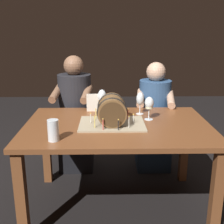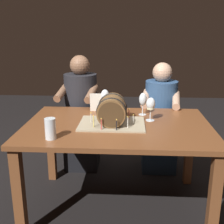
{
  "view_description": "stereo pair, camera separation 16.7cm",
  "coord_description": "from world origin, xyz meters",
  "px_view_note": "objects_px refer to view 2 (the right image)",
  "views": [
    {
      "loc": [
        -0.08,
        -2.11,
        1.44
      ],
      "look_at": [
        -0.04,
        -0.01,
        0.82
      ],
      "focal_mm": 46.19,
      "sensor_mm": 36.0,
      "label": 1
    },
    {
      "loc": [
        0.09,
        -2.11,
        1.44
      ],
      "look_at": [
        -0.04,
        -0.01,
        0.82
      ],
      "focal_mm": 46.19,
      "sensor_mm": 36.0,
      "label": 2
    }
  ],
  "objects_px": {
    "person_seated_left": "(81,118)",
    "person_seated_right": "(160,123)",
    "wine_glass_amber": "(105,97)",
    "wine_glass_empty": "(143,100)",
    "barrel_cake": "(112,112)",
    "dining_table": "(117,136)",
    "menu_card": "(96,102)",
    "beer_pint": "(50,130)",
    "wine_glass_white": "(151,105)"
  },
  "relations": [
    {
      "from": "person_seated_left",
      "to": "person_seated_right",
      "type": "xyz_separation_m",
      "value": [
        0.81,
        -0.0,
        -0.04
      ]
    },
    {
      "from": "wine_glass_amber",
      "to": "person_seated_right",
      "type": "bearing_deg",
      "value": 36.25
    },
    {
      "from": "wine_glass_empty",
      "to": "barrel_cake",
      "type": "bearing_deg",
      "value": -131.79
    },
    {
      "from": "dining_table",
      "to": "wine_glass_amber",
      "type": "xyz_separation_m",
      "value": [
        -0.12,
        0.31,
        0.23
      ]
    },
    {
      "from": "wine_glass_amber",
      "to": "menu_card",
      "type": "xyz_separation_m",
      "value": [
        -0.08,
        0.04,
        -0.06
      ]
    },
    {
      "from": "wine_glass_amber",
      "to": "beer_pint",
      "type": "bearing_deg",
      "value": -115.6
    },
    {
      "from": "barrel_cake",
      "to": "menu_card",
      "type": "distance_m",
      "value": 0.4
    },
    {
      "from": "wine_glass_amber",
      "to": "wine_glass_white",
      "type": "bearing_deg",
      "value": -28.41
    },
    {
      "from": "wine_glass_white",
      "to": "wine_glass_amber",
      "type": "relative_size",
      "value": 0.92
    },
    {
      "from": "wine_glass_empty",
      "to": "wine_glass_amber",
      "type": "distance_m",
      "value": 0.33
    },
    {
      "from": "wine_glass_white",
      "to": "wine_glass_amber",
      "type": "bearing_deg",
      "value": 151.59
    },
    {
      "from": "wine_glass_empty",
      "to": "person_seated_right",
      "type": "distance_m",
      "value": 0.59
    },
    {
      "from": "wine_glass_white",
      "to": "person_seated_left",
      "type": "bearing_deg",
      "value": 138.14
    },
    {
      "from": "person_seated_left",
      "to": "person_seated_right",
      "type": "height_order",
      "value": "person_seated_left"
    },
    {
      "from": "wine_glass_empty",
      "to": "beer_pint",
      "type": "xyz_separation_m",
      "value": [
        -0.64,
        -0.6,
        -0.07
      ]
    },
    {
      "from": "beer_pint",
      "to": "person_seated_right",
      "type": "xyz_separation_m",
      "value": [
        0.84,
        1.03,
        -0.28
      ]
    },
    {
      "from": "wine_glass_white",
      "to": "barrel_cake",
      "type": "bearing_deg",
      "value": -158.67
    },
    {
      "from": "wine_glass_empty",
      "to": "menu_card",
      "type": "height_order",
      "value": "wine_glass_empty"
    },
    {
      "from": "wine_glass_white",
      "to": "person_seated_right",
      "type": "relative_size",
      "value": 0.17
    },
    {
      "from": "person_seated_left",
      "to": "person_seated_right",
      "type": "distance_m",
      "value": 0.81
    },
    {
      "from": "dining_table",
      "to": "menu_card",
      "type": "bearing_deg",
      "value": 120.02
    },
    {
      "from": "wine_glass_white",
      "to": "person_seated_right",
      "type": "height_order",
      "value": "person_seated_right"
    },
    {
      "from": "barrel_cake",
      "to": "person_seated_right",
      "type": "distance_m",
      "value": 0.9
    },
    {
      "from": "menu_card",
      "to": "wine_glass_amber",
      "type": "bearing_deg",
      "value": -29.78
    },
    {
      "from": "wine_glass_amber",
      "to": "person_seated_right",
      "type": "distance_m",
      "value": 0.74
    },
    {
      "from": "wine_glass_amber",
      "to": "person_seated_left",
      "type": "relative_size",
      "value": 0.17
    },
    {
      "from": "barrel_cake",
      "to": "wine_glass_amber",
      "type": "relative_size",
      "value": 2.42
    },
    {
      "from": "barrel_cake",
      "to": "wine_glass_amber",
      "type": "distance_m",
      "value": 0.33
    },
    {
      "from": "barrel_cake",
      "to": "wine_glass_empty",
      "type": "bearing_deg",
      "value": 48.21
    },
    {
      "from": "dining_table",
      "to": "person_seated_right",
      "type": "relative_size",
      "value": 1.28
    },
    {
      "from": "person_seated_right",
      "to": "wine_glass_white",
      "type": "bearing_deg",
      "value": -103.82
    },
    {
      "from": "barrel_cake",
      "to": "wine_glass_empty",
      "type": "relative_size",
      "value": 2.61
    },
    {
      "from": "person_seated_right",
      "to": "dining_table",
      "type": "bearing_deg",
      "value": -119.94
    },
    {
      "from": "wine_glass_empty",
      "to": "person_seated_left",
      "type": "relative_size",
      "value": 0.16
    },
    {
      "from": "wine_glass_amber",
      "to": "barrel_cake",
      "type": "bearing_deg",
      "value": -75.93
    },
    {
      "from": "wine_glass_empty",
      "to": "person_seated_right",
      "type": "bearing_deg",
      "value": 65.25
    },
    {
      "from": "beer_pint",
      "to": "barrel_cake",
      "type": "bearing_deg",
      "value": 39.64
    },
    {
      "from": "wine_glass_empty",
      "to": "wine_glass_amber",
      "type": "bearing_deg",
      "value": 171.4
    },
    {
      "from": "dining_table",
      "to": "wine_glass_empty",
      "type": "bearing_deg",
      "value": 52.58
    },
    {
      "from": "dining_table",
      "to": "wine_glass_amber",
      "type": "distance_m",
      "value": 0.41
    },
    {
      "from": "barrel_cake",
      "to": "person_seated_right",
      "type": "height_order",
      "value": "person_seated_right"
    },
    {
      "from": "wine_glass_white",
      "to": "menu_card",
      "type": "height_order",
      "value": "wine_glass_white"
    },
    {
      "from": "barrel_cake",
      "to": "wine_glass_amber",
      "type": "bearing_deg",
      "value": 104.07
    },
    {
      "from": "wine_glass_empty",
      "to": "wine_glass_white",
      "type": "bearing_deg",
      "value": -70.63
    },
    {
      "from": "wine_glass_white",
      "to": "menu_card",
      "type": "xyz_separation_m",
      "value": [
        -0.46,
        0.25,
        -0.05
      ]
    },
    {
      "from": "menu_card",
      "to": "person_seated_left",
      "type": "height_order",
      "value": "person_seated_left"
    },
    {
      "from": "wine_glass_empty",
      "to": "menu_card",
      "type": "bearing_deg",
      "value": 167.31
    },
    {
      "from": "person_seated_right",
      "to": "person_seated_left",
      "type": "bearing_deg",
      "value": 179.98
    },
    {
      "from": "wine_glass_white",
      "to": "menu_card",
      "type": "bearing_deg",
      "value": 151.77
    },
    {
      "from": "person_seated_left",
      "to": "wine_glass_white",
      "type": "bearing_deg",
      "value": -41.86
    }
  ]
}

